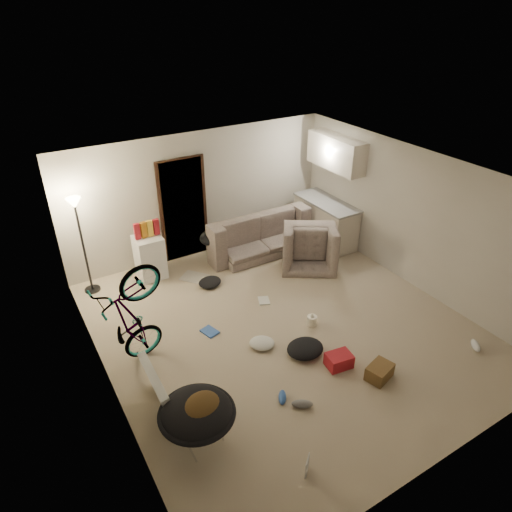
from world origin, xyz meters
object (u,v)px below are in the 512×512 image
juicer (312,320)px  sofa (254,235)px  mini_fridge (150,257)px  tv_box (160,391)px  kitchen_counter (325,222)px  armchair (308,246)px  saucer_chair (197,418)px  drink_case_b (339,360)px  floor_lamp (79,226)px  drink_case_a (379,372)px  bicycle (135,340)px

juicer → sofa: bearing=79.4°
mini_fridge → tv_box: size_ratio=0.89×
kitchen_counter → armchair: size_ratio=1.44×
saucer_chair → juicer: (2.52, 1.09, -0.29)m
drink_case_b → juicer: bearing=84.1°
tv_box → juicer: size_ratio=3.97×
sofa → mini_fridge: bearing=-2.2°
floor_lamp → drink_case_a: (2.91, -4.31, -1.20)m
kitchen_counter → drink_case_b: size_ratio=4.15×
floor_lamp → kitchen_counter: bearing=-7.7°
drink_case_a → juicer: size_ratio=1.60×
drink_case_b → juicer: (0.24, 0.97, -0.01)m
floor_lamp → armchair: 4.26m
sofa → tv_box: sofa is taller
floor_lamp → bicycle: bearing=-87.5°
sofa → mini_fridge: (-2.22, 0.10, 0.09)m
sofa → saucer_chair: same height
kitchen_counter → drink_case_a: bearing=-117.7°
tv_box → drink_case_b: 2.56m
kitchen_counter → sofa: size_ratio=0.67×
drink_case_a → armchair: bearing=55.1°
armchair → bicycle: 4.05m
bicycle → drink_case_b: bicycle is taller
saucer_chair → juicer: saucer_chair is taller
sofa → tv_box: size_ratio=2.39×
drink_case_a → juicer: (-0.09, 1.44, -0.01)m
sofa → juicer: size_ratio=9.48×
sofa → drink_case_b: (-0.74, -3.63, -0.22)m
saucer_chair → drink_case_a: bearing=-7.8°
tv_box → armchair: bearing=29.6°
tv_box → drink_case_a: bearing=-19.2°
kitchen_counter → drink_case_b: bearing=-125.3°
drink_case_b → floor_lamp: bearing=132.3°
floor_lamp → armchair: (3.99, -1.17, -0.97)m
saucer_chair → tv_box: (-0.21, 0.71, -0.08)m
tv_box → drink_case_b: tv_box is taller
armchair → drink_case_a: bearing=103.8°
mini_fridge → tv_box: mini_fridge is taller
bicycle → sofa: bearing=-64.1°
armchair → juicer: armchair is taller
armchair → mini_fridge: (-2.88, 1.07, 0.08)m
kitchen_counter → drink_case_b: 3.91m
kitchen_counter → sofa: 1.58m
armchair → bicycle: bicycle is taller
armchair → drink_case_a: armchair is taller
drink_case_b → juicer: 1.00m
bicycle → kitchen_counter: bearing=-77.9°
armchair → floor_lamp: bearing=16.3°
tv_box → drink_case_a: size_ratio=2.48×
tv_box → mini_fridge: bearing=73.8°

